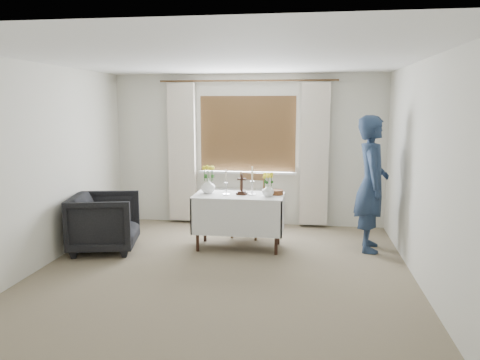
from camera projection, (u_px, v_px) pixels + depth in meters
The scene contains 12 objects.
ground at pixel (221, 275), 5.54m from camera, with size 5.00×5.00×0.00m, color gray.
altar_table at pixel (239, 221), 6.55m from camera, with size 1.24×0.64×0.76m, color white.
wooden_chair at pixel (248, 205), 7.13m from camera, with size 0.44×0.44×0.96m, color brown, non-canonical shape.
armchair at pixel (105, 222), 6.43m from camera, with size 0.85×0.87×0.80m, color black.
person at pixel (372, 184), 6.39m from camera, with size 0.68×0.45×1.86m, color navy.
radiator at pixel (247, 207), 7.86m from camera, with size 1.10×0.10×0.60m, color white.
wooden_cross at pixel (242, 184), 6.47m from camera, with size 0.14×0.10×0.29m, color black, non-canonical shape.
candlestick_left at pixel (226, 182), 6.47m from camera, with size 0.10×0.10×0.35m, color white, non-canonical shape.
candlestick_right at pixel (252, 181), 6.45m from camera, with size 0.11×0.11×0.40m, color white, non-canonical shape.
flower_vase_left at pixel (208, 186), 6.60m from camera, with size 0.20×0.20×0.21m, color white.
flower_vase_right at pixel (268, 190), 6.36m from camera, with size 0.17×0.17×0.17m, color white.
wicker_basket at pixel (277, 192), 6.49m from camera, with size 0.18×0.18×0.07m, color brown.
Camera 1 is at (0.97, -5.20, 2.00)m, focal length 35.00 mm.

